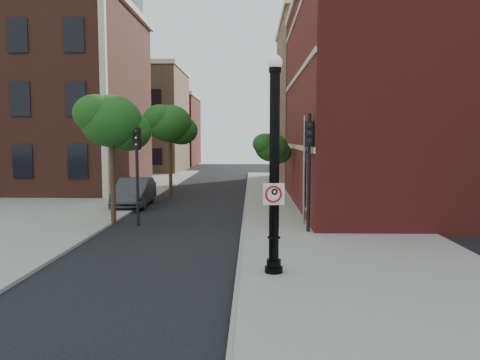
{
  "coord_description": "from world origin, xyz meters",
  "views": [
    {
      "loc": [
        2.46,
        -12.88,
        3.99
      ],
      "look_at": [
        2.07,
        2.0,
        2.66
      ],
      "focal_mm": 35.0,
      "sensor_mm": 36.0,
      "label": 1
    }
  ],
  "objects_px": {
    "parked_car": "(134,192)",
    "traffic_signal_left": "(137,156)",
    "traffic_signal_right": "(309,153)",
    "no_parking_sign": "(274,194)",
    "lamppost": "(274,176)"
  },
  "relations": [
    {
      "from": "lamppost",
      "to": "no_parking_sign",
      "type": "bearing_deg",
      "value": -97.69
    },
    {
      "from": "no_parking_sign",
      "to": "traffic_signal_left",
      "type": "relative_size",
      "value": 0.13
    },
    {
      "from": "traffic_signal_left",
      "to": "traffic_signal_right",
      "type": "xyz_separation_m",
      "value": [
        7.55,
        -1.67,
        0.16
      ]
    },
    {
      "from": "no_parking_sign",
      "to": "traffic_signal_right",
      "type": "relative_size",
      "value": 0.12
    },
    {
      "from": "lamppost",
      "to": "parked_car",
      "type": "height_order",
      "value": "lamppost"
    },
    {
      "from": "parked_car",
      "to": "traffic_signal_left",
      "type": "xyz_separation_m",
      "value": [
        1.72,
        -6.17,
        2.37
      ]
    },
    {
      "from": "no_parking_sign",
      "to": "lamppost",
      "type": "bearing_deg",
      "value": 73.98
    },
    {
      "from": "lamppost",
      "to": "traffic_signal_right",
      "type": "height_order",
      "value": "lamppost"
    },
    {
      "from": "no_parking_sign",
      "to": "traffic_signal_left",
      "type": "distance_m",
      "value": 9.8
    },
    {
      "from": "parked_car",
      "to": "traffic_signal_right",
      "type": "relative_size",
      "value": 1.02
    },
    {
      "from": "parked_car",
      "to": "traffic_signal_right",
      "type": "xyz_separation_m",
      "value": [
        9.27,
        -7.84,
        2.53
      ]
    },
    {
      "from": "lamppost",
      "to": "traffic_signal_left",
      "type": "xyz_separation_m",
      "value": [
        -5.83,
        7.69,
        0.3
      ]
    },
    {
      "from": "traffic_signal_left",
      "to": "traffic_signal_right",
      "type": "height_order",
      "value": "traffic_signal_right"
    },
    {
      "from": "no_parking_sign",
      "to": "traffic_signal_left",
      "type": "bearing_deg",
      "value": 118.19
    },
    {
      "from": "no_parking_sign",
      "to": "traffic_signal_left",
      "type": "xyz_separation_m",
      "value": [
        -5.81,
        7.85,
        0.78
      ]
    }
  ]
}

